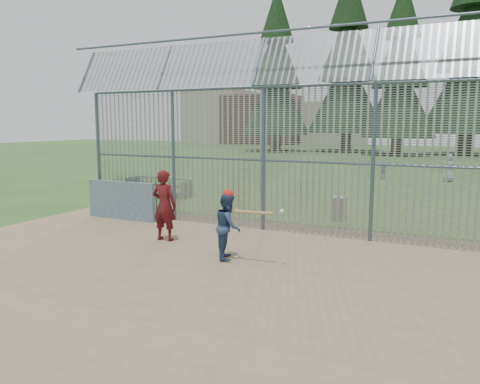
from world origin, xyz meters
The scene contains 13 objects.
ground centered at (0.00, 0.00, 0.00)m, with size 120.00×120.00×0.00m, color #2D511E.
dirt_infield centered at (0.00, -0.50, 0.01)m, with size 14.00×10.00×0.02m, color #756047.
dugout_wall centered at (-4.60, 2.90, 0.62)m, with size 2.50×0.12×1.20m, color #38566B.
batter centered at (0.42, 0.51, 0.75)m, with size 0.71×0.56×1.47m, color navy.
onlooker centered at (-1.80, 1.26, 0.94)m, with size 0.67×0.44×1.83m, color maroon.
bg_kid_standing centered at (4.33, 18.07, 0.73)m, with size 0.71×0.46×1.45m, color gray.
bg_kid_seated centered at (1.08, 17.79, 0.46)m, with size 0.54×0.23×0.93m, color slate.
batting_gear centered at (0.63, 0.47, 1.38)m, with size 1.48×0.35×0.48m.
trash_can centered at (1.60, 5.81, 0.38)m, with size 0.56×0.56×0.82m.
bleacher centered at (-6.51, 7.64, 0.41)m, with size 3.00×0.95×0.72m.
backstop_fence centered at (1.81, 3.43, 2.36)m, with size 20.09×0.81×5.30m.
conifer_row centered at (1.93, 41.51, 10.83)m, with size 38.48×12.26×20.20m.
distant_buildings centered at (-23.18, 56.49, 3.60)m, with size 26.50×10.50×8.00m.
Camera 1 is at (5.10, -8.54, 3.02)m, focal length 35.00 mm.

